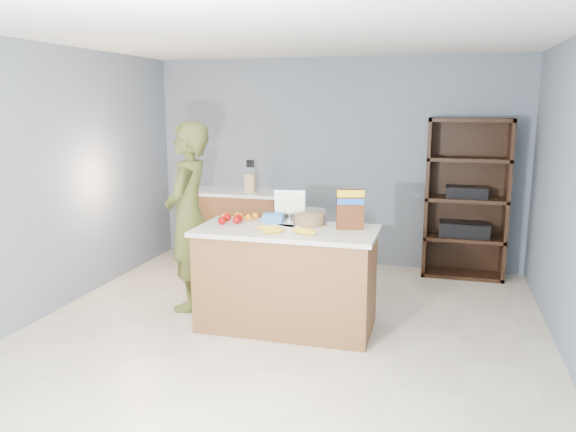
% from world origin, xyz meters
% --- Properties ---
extents(floor, '(4.50, 5.00, 0.02)m').
position_xyz_m(floor, '(0.00, 0.00, 0.00)').
color(floor, beige).
rests_on(floor, ground).
extents(walls, '(4.52, 5.02, 2.51)m').
position_xyz_m(walls, '(0.00, 0.00, 1.65)').
color(walls, slate).
rests_on(walls, ground).
extents(counter_peninsula, '(1.56, 0.76, 0.90)m').
position_xyz_m(counter_peninsula, '(0.00, 0.30, 0.42)').
color(counter_peninsula, brown).
rests_on(counter_peninsula, ground).
extents(back_cabinet, '(1.24, 0.62, 0.90)m').
position_xyz_m(back_cabinet, '(-1.20, 2.20, 0.45)').
color(back_cabinet, brown).
rests_on(back_cabinet, ground).
extents(shelving_unit, '(0.90, 0.40, 1.80)m').
position_xyz_m(shelving_unit, '(1.55, 2.35, 0.86)').
color(shelving_unit, black).
rests_on(shelving_unit, ground).
extents(person, '(0.50, 0.70, 1.79)m').
position_xyz_m(person, '(-1.04, 0.56, 0.90)').
color(person, '#474E1E').
rests_on(person, ground).
extents(knife_block, '(0.12, 0.10, 0.31)m').
position_xyz_m(knife_block, '(-0.96, 2.14, 1.02)').
color(knife_block, tan).
rests_on(knife_block, back_cabinet).
extents(envelopes, '(0.30, 0.19, 0.00)m').
position_xyz_m(envelopes, '(-0.03, 0.40, 0.90)').
color(envelopes, white).
rests_on(envelopes, counter_peninsula).
extents(bananas, '(0.54, 0.21, 0.05)m').
position_xyz_m(bananas, '(0.05, 0.14, 0.92)').
color(bananas, yellow).
rests_on(bananas, counter_peninsula).
extents(apples, '(0.20, 0.23, 0.07)m').
position_xyz_m(apples, '(-0.54, 0.39, 0.94)').
color(apples, '#940705').
rests_on(apples, counter_peninsula).
extents(oranges, '(0.33, 0.17, 0.06)m').
position_xyz_m(oranges, '(-0.52, 0.53, 0.93)').
color(oranges, orange).
rests_on(oranges, counter_peninsula).
extents(blue_carton, '(0.19, 0.13, 0.08)m').
position_xyz_m(blue_carton, '(-0.18, 0.52, 0.94)').
color(blue_carton, blue).
rests_on(blue_carton, counter_peninsula).
extents(salad_bowl, '(0.30, 0.30, 0.13)m').
position_xyz_m(salad_bowl, '(0.15, 0.52, 0.96)').
color(salad_bowl, '#267219').
rests_on(salad_bowl, counter_peninsula).
extents(tv, '(0.28, 0.12, 0.28)m').
position_xyz_m(tv, '(-0.06, 0.64, 1.06)').
color(tv, silver).
rests_on(tv, counter_peninsula).
extents(cereal_box, '(0.24, 0.14, 0.34)m').
position_xyz_m(cereal_box, '(0.53, 0.42, 1.10)').
color(cereal_box, '#592B14').
rests_on(cereal_box, counter_peninsula).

